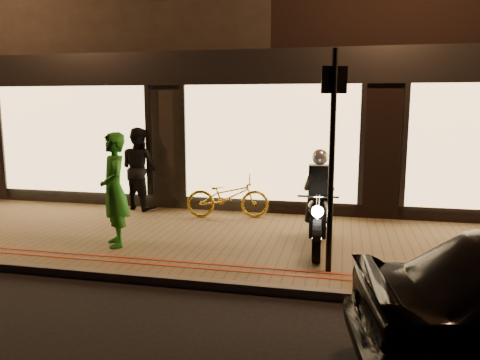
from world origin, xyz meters
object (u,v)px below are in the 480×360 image
object	(u,v)px
bicycle_gold	(228,196)
person_green	(114,190)
sign_post	(332,151)
motorcycle	(318,211)

from	to	relation	value
bicycle_gold	person_green	bearing A→B (deg)	137.96
sign_post	person_green	size ratio (longest dim) A/B	1.62
motorcycle	person_green	bearing A→B (deg)	-172.13
motorcycle	person_green	world-z (taller)	person_green
motorcycle	sign_post	size ratio (longest dim) A/B	0.65
sign_post	person_green	xyz separation A→B (m)	(-3.44, 0.47, -0.75)
bicycle_gold	person_green	xyz separation A→B (m)	(-1.32, -2.25, 0.49)
motorcycle	bicycle_gold	world-z (taller)	motorcycle
motorcycle	sign_post	xyz separation A→B (m)	(0.21, -1.03, 1.06)
sign_post	motorcycle	bearing A→B (deg)	101.44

